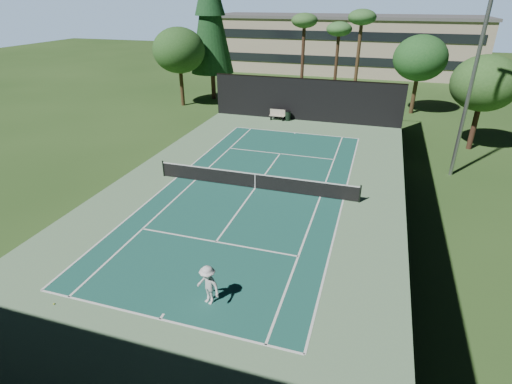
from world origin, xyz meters
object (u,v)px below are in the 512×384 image
at_px(tennis_ball_a, 54,304).
at_px(tennis_net, 255,180).
at_px(tennis_ball_c, 271,168).
at_px(tennis_ball_b, 197,177).
at_px(player, 208,285).
at_px(tennis_ball_d, 208,151).
at_px(trash_bin, 288,116).
at_px(park_bench, 277,115).

bearing_deg(tennis_ball_a, tennis_net, 70.59).
bearing_deg(tennis_ball_c, tennis_ball_a, -105.71).
distance_m(tennis_ball_b, tennis_ball_c, 5.22).
xyz_separation_m(tennis_ball_a, tennis_ball_c, (4.46, 15.87, -0.00)).
height_order(player, tennis_ball_d, player).
distance_m(player, tennis_ball_c, 14.02).
xyz_separation_m(tennis_net, tennis_ball_c, (0.09, 3.47, -0.52)).
relative_size(player, tennis_ball_d, 26.82).
xyz_separation_m(tennis_net, player, (1.39, -10.47, 0.30)).
relative_size(tennis_ball_a, tennis_ball_c, 1.10).
relative_size(tennis_ball_d, trash_bin, 0.07).
xyz_separation_m(tennis_ball_a, tennis_ball_d, (-1.06, 17.59, -0.00)).
bearing_deg(tennis_ball_c, player, -84.69).
bearing_deg(tennis_ball_d, trash_bin, 69.34).
distance_m(tennis_ball_b, tennis_ball_d, 4.82).
xyz_separation_m(tennis_net, tennis_ball_b, (-4.22, 0.53, -0.53)).
bearing_deg(tennis_ball_c, park_bench, 102.56).
relative_size(tennis_net, trash_bin, 13.65).
xyz_separation_m(tennis_ball_b, tennis_ball_d, (-1.21, 4.66, 0.00)).
distance_m(tennis_net, tennis_ball_d, 7.53).
distance_m(tennis_net, park_bench, 15.57).
bearing_deg(tennis_ball_b, player, -62.98).
xyz_separation_m(player, tennis_ball_a, (-5.76, -1.94, -0.82)).
bearing_deg(tennis_ball_b, park_bench, 83.61).
xyz_separation_m(tennis_ball_c, trash_bin, (-1.63, 12.03, 0.45)).
bearing_deg(tennis_ball_d, tennis_ball_c, -17.35).
bearing_deg(tennis_ball_b, tennis_ball_a, -90.67).
bearing_deg(park_bench, tennis_ball_c, -77.44).
distance_m(tennis_ball_c, trash_bin, 12.15).
bearing_deg(trash_bin, player, -83.56).
relative_size(tennis_net, tennis_ball_d, 202.12).
xyz_separation_m(tennis_net, park_bench, (-2.56, 15.36, -0.01)).
height_order(tennis_ball_d, park_bench, park_bench).
relative_size(player, tennis_ball_c, 25.68).
bearing_deg(player, tennis_ball_c, 115.68).
relative_size(tennis_ball_a, park_bench, 0.05).
xyz_separation_m(player, tennis_ball_d, (-6.81, 15.66, -0.82)).
bearing_deg(tennis_ball_a, trash_bin, 84.21).
xyz_separation_m(tennis_ball_a, tennis_ball_b, (0.15, 12.93, -0.01)).
bearing_deg(tennis_net, tennis_ball_b, 172.88).
relative_size(player, tennis_ball_b, 28.67).
distance_m(tennis_ball_c, tennis_ball_d, 5.78).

